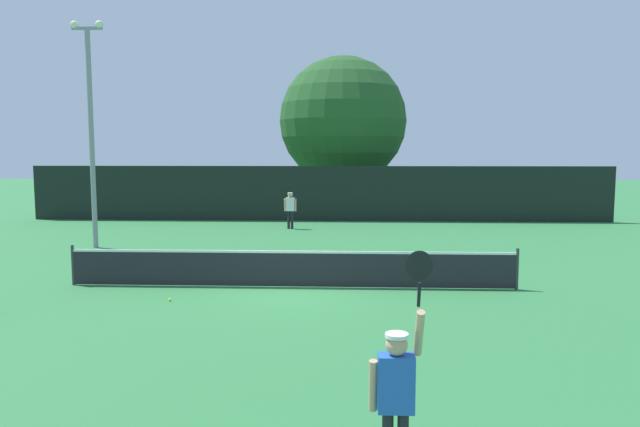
# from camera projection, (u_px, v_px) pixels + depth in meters

# --- Properties ---
(ground_plane) EXTENTS (120.00, 120.00, 0.00)m
(ground_plane) POSITION_uv_depth(u_px,v_px,m) (291.00, 287.00, 15.35)
(ground_plane) COLOR #2D723D
(tennis_net) EXTENTS (11.68, 0.08, 1.07)m
(tennis_net) POSITION_uv_depth(u_px,v_px,m) (291.00, 268.00, 15.30)
(tennis_net) COLOR #232328
(tennis_net) RESTS_ON ground
(perimeter_fence) EXTENTS (29.60, 0.12, 2.80)m
(perimeter_fence) POSITION_uv_depth(u_px,v_px,m) (318.00, 193.00, 29.97)
(perimeter_fence) COLOR black
(perimeter_fence) RESTS_ON ground
(player_serving) EXTENTS (0.68, 0.39, 2.50)m
(player_serving) POSITION_uv_depth(u_px,v_px,m) (397.00, 385.00, 6.13)
(player_serving) COLOR blue
(player_serving) RESTS_ON ground
(player_receiving) EXTENTS (0.57, 0.24, 1.66)m
(player_receiving) POSITION_uv_depth(u_px,v_px,m) (290.00, 207.00, 26.87)
(player_receiving) COLOR white
(player_receiving) RESTS_ON ground
(tennis_ball) EXTENTS (0.07, 0.07, 0.07)m
(tennis_ball) POSITION_uv_depth(u_px,v_px,m) (170.00, 300.00, 13.91)
(tennis_ball) COLOR #CCE033
(tennis_ball) RESTS_ON ground
(light_pole) EXTENTS (1.18, 0.28, 8.15)m
(light_pole) POSITION_uv_depth(u_px,v_px,m) (91.00, 121.00, 21.18)
(light_pole) COLOR gray
(light_pole) RESTS_ON ground
(large_tree) EXTENTS (7.45, 7.45, 9.06)m
(large_tree) POSITION_uv_depth(u_px,v_px,m) (343.00, 121.00, 34.49)
(large_tree) COLOR brown
(large_tree) RESTS_ON ground
(parked_car_near) EXTENTS (2.50, 4.43, 1.69)m
(parked_car_near) POSITION_uv_depth(u_px,v_px,m) (204.00, 195.00, 37.85)
(parked_car_near) COLOR white
(parked_car_near) RESTS_ON ground
(parked_car_mid) EXTENTS (2.05, 4.27, 1.69)m
(parked_car_mid) POSITION_uv_depth(u_px,v_px,m) (428.00, 198.00, 34.74)
(parked_car_mid) COLOR #B7B7BC
(parked_car_mid) RESTS_ON ground
(parked_car_far) EXTENTS (2.03, 4.26, 1.69)m
(parked_car_far) POSITION_uv_depth(u_px,v_px,m) (485.00, 198.00, 35.27)
(parked_car_far) COLOR black
(parked_car_far) RESTS_ON ground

